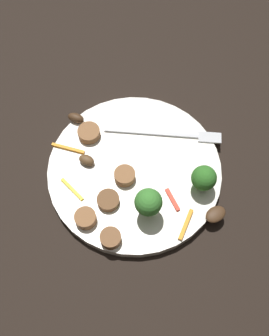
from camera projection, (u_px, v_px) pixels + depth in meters
ground_plane at (134, 173)px, 0.57m from camera, size 1.40×1.40×0.00m
plate at (134, 170)px, 0.56m from camera, size 0.26×0.26×0.02m
fork at (172, 135)px, 0.57m from camera, size 0.17×0.07×0.00m
broccoli_floret_0 at (204, 178)px, 0.51m from camera, size 0.04×0.04×0.05m
broccoli_floret_1 at (147, 203)px, 0.49m from camera, size 0.04×0.04×0.06m
sausage_slice_0 at (125, 176)px, 0.54m from camera, size 0.03×0.03×0.02m
sausage_slice_1 at (111, 238)px, 0.50m from camera, size 0.03×0.03×0.01m
sausage_slice_2 at (108, 200)px, 0.52m from camera, size 0.04×0.04×0.01m
sausage_slice_3 at (89, 133)px, 0.57m from camera, size 0.04×0.04×0.01m
sausage_slice_4 at (86, 218)px, 0.51m from camera, size 0.04×0.04×0.02m
mushroom_0 at (87, 160)px, 0.55m from camera, size 0.03×0.03×0.01m
mushroom_1 at (76, 118)px, 0.58m from camera, size 0.03×0.03×0.01m
mushroom_2 at (216, 214)px, 0.51m from camera, size 0.04×0.03×0.01m
pepper_strip_0 at (68, 148)px, 0.56m from camera, size 0.05×0.03×0.00m
pepper_strip_1 at (172, 200)px, 0.53m from camera, size 0.01×0.04×0.00m
pepper_strip_2 at (186, 224)px, 0.51m from camera, size 0.03×0.04×0.00m
pepper_strip_3 at (72, 189)px, 0.53m from camera, size 0.03×0.04×0.00m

